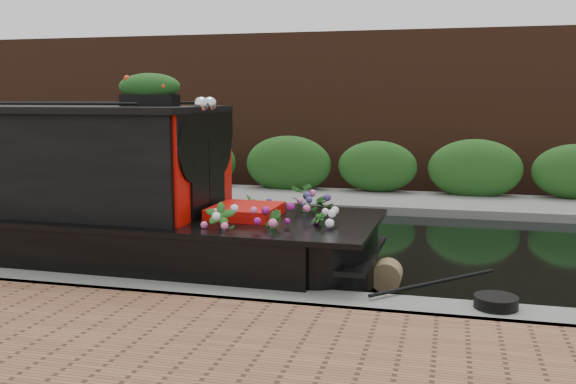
# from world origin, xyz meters

# --- Properties ---
(ground) EXTENTS (80.00, 80.00, 0.00)m
(ground) POSITION_xyz_m (0.00, 0.00, 0.00)
(ground) COLOR black
(ground) RESTS_ON ground
(near_bank_coping) EXTENTS (40.00, 0.60, 0.50)m
(near_bank_coping) POSITION_xyz_m (0.00, -3.30, 0.00)
(near_bank_coping) COLOR slate
(near_bank_coping) RESTS_ON ground
(far_bank_path) EXTENTS (40.00, 2.40, 0.34)m
(far_bank_path) POSITION_xyz_m (0.00, 4.20, 0.00)
(far_bank_path) COLOR slate
(far_bank_path) RESTS_ON ground
(far_hedge) EXTENTS (40.00, 1.10, 2.80)m
(far_hedge) POSITION_xyz_m (0.00, 5.10, 0.00)
(far_hedge) COLOR #22511B
(far_hedge) RESTS_ON ground
(far_brick_wall) EXTENTS (40.00, 1.00, 8.00)m
(far_brick_wall) POSITION_xyz_m (0.00, 7.20, 0.00)
(far_brick_wall) COLOR #4A2719
(far_brick_wall) RESTS_ON ground
(rope_fender) EXTENTS (0.36, 0.34, 0.36)m
(rope_fender) POSITION_xyz_m (3.25, -2.02, 0.18)
(rope_fender) COLOR brown
(rope_fender) RESTS_ON ground
(coiled_mooring_rope) EXTENTS (0.44, 0.44, 0.12)m
(coiled_mooring_rope) POSITION_xyz_m (4.45, -3.19, 0.31)
(coiled_mooring_rope) COLOR black
(coiled_mooring_rope) RESTS_ON near_bank_coping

